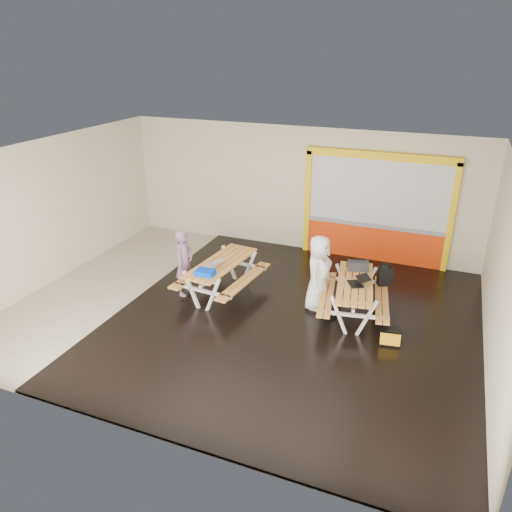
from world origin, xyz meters
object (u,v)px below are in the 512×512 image
at_px(blue_pouch, 205,272).
at_px(backpack, 385,275).
at_px(laptop_right, 358,282).
at_px(dark_case, 329,309).
at_px(picnic_table_right, 355,290).
at_px(fluke_bag, 390,337).
at_px(person_left, 184,262).
at_px(laptop_left, 214,264).
at_px(picnic_table_left, 221,270).
at_px(person_right, 319,273).
at_px(toolbox, 358,265).

bearing_deg(blue_pouch, backpack, 25.04).
height_order(laptop_right, dark_case, laptop_right).
bearing_deg(picnic_table_right, fluke_bag, -43.45).
bearing_deg(blue_pouch, person_left, 154.77).
relative_size(laptop_left, dark_case, 1.14).
bearing_deg(picnic_table_left, person_right, 5.88).
bearing_deg(fluke_bag, person_right, 152.19).
height_order(picnic_table_right, laptop_right, laptop_right).
height_order(person_right, laptop_left, person_right).
relative_size(picnic_table_right, laptop_left, 5.20).
relative_size(laptop_left, backpack, 0.89).
bearing_deg(toolbox, dark_case, -121.56).
bearing_deg(laptop_right, laptop_left, -173.73).
distance_m(picnic_table_left, blue_pouch, 0.80).
xyz_separation_m(picnic_table_left, person_right, (2.26, 0.23, 0.22)).
height_order(person_left, blue_pouch, person_left).
bearing_deg(laptop_right, blue_pouch, -164.87).
height_order(person_right, backpack, person_right).
xyz_separation_m(picnic_table_left, laptop_left, (-0.05, -0.25, 0.26)).
relative_size(picnic_table_left, toolbox, 4.63).
height_order(person_left, person_right, person_right).
relative_size(person_left, fluke_bag, 3.64).
bearing_deg(laptop_right, fluke_bag, -43.03).
bearing_deg(laptop_right, picnic_table_right, 132.04).
bearing_deg(laptop_left, blue_pouch, -86.22).
xyz_separation_m(laptop_right, fluke_bag, (0.85, -0.79, -0.68)).
height_order(laptop_right, fluke_bag, laptop_right).
relative_size(picnic_table_left, backpack, 4.60).
bearing_deg(picnic_table_left, person_left, -150.57).
distance_m(backpack, fluke_bag, 1.76).
bearing_deg(laptop_left, backpack, 17.97).
bearing_deg(backpack, person_right, -152.33).
distance_m(picnic_table_left, backpack, 3.72).
bearing_deg(person_right, picnic_table_left, 98.60).
bearing_deg(dark_case, picnic_table_right, 8.41).
xyz_separation_m(picnic_table_right, dark_case, (-0.51, -0.08, -0.52)).
xyz_separation_m(picnic_table_right, fluke_bag, (0.92, -0.87, -0.43)).
bearing_deg(backpack, fluke_bag, -76.05).
xyz_separation_m(blue_pouch, toolbox, (3.02, 1.58, 0.02)).
xyz_separation_m(person_left, fluke_bag, (4.74, -0.27, -0.69)).
bearing_deg(toolbox, blue_pouch, -152.46).
height_order(picnic_table_right, dark_case, picnic_table_right).
relative_size(picnic_table_left, laptop_right, 4.23).
relative_size(laptop_left, toolbox, 0.89).
bearing_deg(laptop_right, toolbox, 101.58).
bearing_deg(laptop_left, person_right, 11.77).
relative_size(picnic_table_left, dark_case, 5.92).
height_order(person_left, laptop_right, person_left).
bearing_deg(dark_case, picnic_table_left, -177.58).
distance_m(picnic_table_right, toolbox, 0.71).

